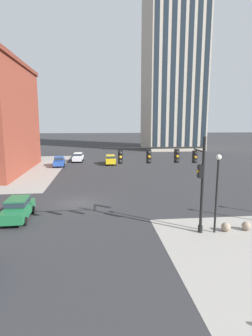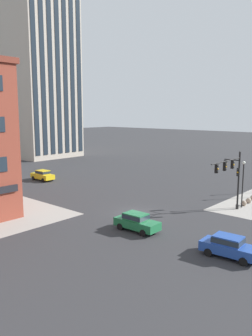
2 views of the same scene
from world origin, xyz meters
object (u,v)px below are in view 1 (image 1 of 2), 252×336
(traffic_signal_main, at_px, (180,170))
(bollard_sphere_curb_b, at_px, (246,226))
(car_main_mid, at_px, (18,208))
(car_main_northbound_near, at_px, (78,157))
(car_parked_curb, at_px, (59,161))
(car_main_southbound_far, at_px, (110,159))
(bollard_sphere_curb_a, at_px, (226,227))
(street_lamp_corner_near, at_px, (217,184))

(traffic_signal_main, xyz_separation_m, bollard_sphere_curb_b, (4.91, -0.15, -4.07))
(traffic_signal_main, distance_m, car_main_mid, 12.92)
(car_main_northbound_near, distance_m, car_parked_curb, 5.98)
(traffic_signal_main, height_order, car_main_southbound_far, traffic_signal_main)
(bollard_sphere_curb_b, relative_size, car_main_southbound_far, 0.14)
(traffic_signal_main, xyz_separation_m, car_main_northbound_near, (-9.38, 34.77, -3.47))
(car_parked_curb, height_order, car_main_mid, same)
(bollard_sphere_curb_b, bearing_deg, car_main_mid, 166.69)
(bollard_sphere_curb_a, relative_size, car_main_southbound_far, 0.14)
(bollard_sphere_curb_a, bearing_deg, bollard_sphere_curb_b, 1.02)
(car_main_southbound_far, bearing_deg, street_lamp_corner_near, -79.38)
(bollard_sphere_curb_a, bearing_deg, street_lamp_corner_near, -173.21)
(bollard_sphere_curb_b, distance_m, street_lamp_corner_near, 3.93)
(street_lamp_corner_near, height_order, car_parked_curb, street_lamp_corner_near)
(bollard_sphere_curb_b, height_order, car_parked_curb, car_parked_curb)
(traffic_signal_main, height_order, car_main_northbound_near, traffic_signal_main)
(car_main_northbound_near, height_order, car_main_southbound_far, same)
(car_main_mid, bearing_deg, street_lamp_corner_near, -15.93)
(traffic_signal_main, height_order, bollard_sphere_curb_b, traffic_signal_main)
(bollard_sphere_curb_a, relative_size, car_parked_curb, 0.14)
(bollard_sphere_curb_a, xyz_separation_m, car_main_mid, (-15.22, 3.99, 0.60))
(bollard_sphere_curb_a, height_order, car_parked_curb, car_parked_curb)
(bollard_sphere_curb_a, height_order, bollard_sphere_curb_b, same)
(bollard_sphere_curb_b, xyz_separation_m, car_main_mid, (-16.75, 3.96, 0.60))
(traffic_signal_main, distance_m, bollard_sphere_curb_b, 6.38)
(car_main_southbound_far, bearing_deg, traffic_signal_main, -83.84)
(traffic_signal_main, height_order, bollard_sphere_curb_a, traffic_signal_main)
(car_main_southbound_far, xyz_separation_m, car_main_mid, (-8.52, -26.96, 0.00))
(car_main_southbound_far, bearing_deg, bollard_sphere_curb_a, -77.79)
(car_parked_curb, relative_size, car_main_mid, 1.02)
(bollard_sphere_curb_a, distance_m, car_parked_curb, 33.57)
(bollard_sphere_curb_b, bearing_deg, car_parked_curb, 120.04)
(car_main_southbound_far, bearing_deg, car_main_mid, -107.54)
(street_lamp_corner_near, xyz_separation_m, car_main_northbound_near, (-11.88, 35.05, -2.51))
(street_lamp_corner_near, distance_m, car_parked_curb, 33.35)
(bollard_sphere_curb_a, relative_size, car_main_northbound_near, 0.14)
(street_lamp_corner_near, bearing_deg, car_main_northbound_near, 108.73)
(bollard_sphere_curb_b, distance_m, car_main_mid, 17.22)
(car_parked_curb, bearing_deg, street_lamp_corner_near, -63.67)
(bollard_sphere_curb_a, bearing_deg, traffic_signal_main, 176.93)
(traffic_signal_main, bearing_deg, car_main_mid, 162.17)
(traffic_signal_main, height_order, car_main_mid, traffic_signal_main)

